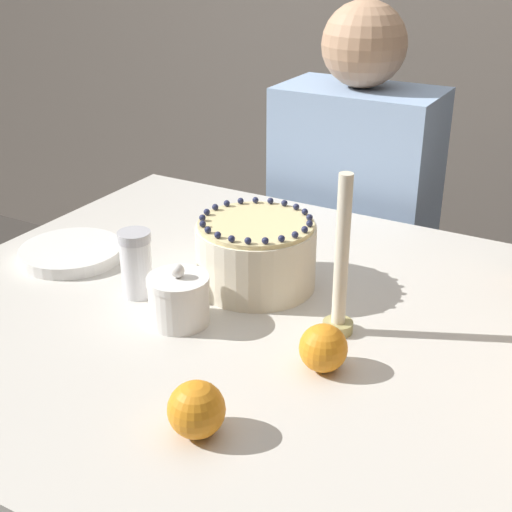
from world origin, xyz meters
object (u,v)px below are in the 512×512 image
(sugar_bowl, at_px, (179,299))
(candle, at_px, (341,271))
(person_man_blue_shirt, at_px, (351,260))
(cake, at_px, (256,254))
(sugar_shaker, at_px, (136,263))

(sugar_bowl, bearing_deg, candle, 22.81)
(sugar_bowl, distance_m, person_man_blue_shirt, 0.85)
(cake, relative_size, candle, 0.80)
(sugar_bowl, xyz_separation_m, sugar_shaker, (-0.12, 0.04, 0.02))
(cake, height_order, sugar_bowl, cake)
(sugar_bowl, relative_size, candle, 0.40)
(sugar_bowl, bearing_deg, cake, 76.06)
(person_man_blue_shirt, bearing_deg, candle, 109.94)
(candle, height_order, person_man_blue_shirt, person_man_blue_shirt)
(person_man_blue_shirt, bearing_deg, cake, 95.12)
(cake, height_order, candle, candle)
(sugar_shaker, height_order, candle, candle)
(candle, bearing_deg, cake, 158.36)
(sugar_bowl, height_order, person_man_blue_shirt, person_man_blue_shirt)
(candle, bearing_deg, sugar_bowl, -157.19)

